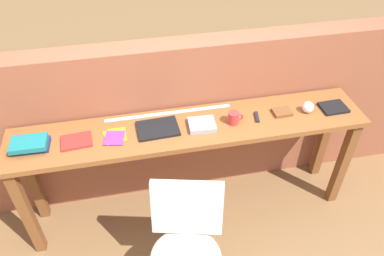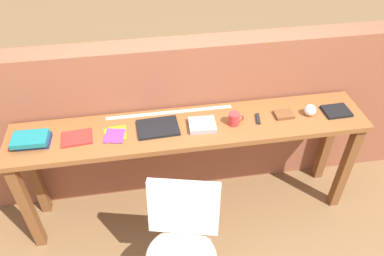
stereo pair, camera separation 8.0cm
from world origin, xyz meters
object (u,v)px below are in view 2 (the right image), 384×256
magazine_cycling (77,138)px  leather_journal_brown (284,114)px  pamphlet_pile_colourful (115,134)px  book_open_centre (158,128)px  book_repair_rightmost (336,111)px  mug (234,119)px  book_stack_leftmost (32,140)px  sports_ball_small (310,110)px  chair_white_moulded (182,240)px  multitool_folded (258,119)px

magazine_cycling → leather_journal_brown: (1.44, 0.02, 0.00)m
pamphlet_pile_colourful → book_open_centre: 0.29m
pamphlet_pile_colourful → book_repair_rightmost: size_ratio=0.99×
book_open_centre → pamphlet_pile_colourful: bearing=-178.7°
mug → leather_journal_brown: 0.38m
book_stack_leftmost → mug: size_ratio=2.16×
sports_ball_small → book_repair_rightmost: bearing=-1.0°
chair_white_moulded → book_repair_rightmost: (1.22, 0.64, 0.36)m
magazine_cycling → book_open_centre: 0.54m
magazine_cycling → pamphlet_pile_colourful: magazine_cycling is taller
chair_white_moulded → mug: mug is taller
book_repair_rightmost → multitool_folded: bearing=177.6°
chair_white_moulded → magazine_cycling: bearing=133.2°
book_open_centre → book_repair_rightmost: size_ratio=1.50×
pamphlet_pile_colourful → sports_ball_small: 1.38m
book_stack_leftmost → mug: bearing=-0.6°
mug → multitool_folded: (0.18, 0.02, -0.04)m
pamphlet_pile_colourful → leather_journal_brown: (1.19, 0.02, 0.01)m
magazine_cycling → multitool_folded: size_ratio=1.80×
book_stack_leftmost → mug: (1.35, -0.01, 0.01)m
sports_ball_small → book_repair_rightmost: size_ratio=0.44×
book_open_centre → multitool_folded: bearing=-3.4°
multitool_folded → leather_journal_brown: (0.19, 0.01, 0.00)m
magazine_cycling → sports_ball_small: (1.62, -0.00, 0.03)m
chair_white_moulded → sports_ball_small: (1.02, 0.64, 0.39)m
book_stack_leftmost → pamphlet_pile_colourful: 0.53m
book_stack_leftmost → mug: mug is taller
mug → multitool_folded: size_ratio=1.00×
book_stack_leftmost → book_repair_rightmost: book_stack_leftmost is taller
pamphlet_pile_colourful → leather_journal_brown: leather_journal_brown is taller
multitool_folded → sports_ball_small: sports_ball_small is taller
book_open_centre → sports_ball_small: size_ratio=3.39×
chair_white_moulded → multitool_folded: 0.98m
book_stack_leftmost → magazine_cycling: book_stack_leftmost is taller
book_stack_leftmost → book_open_centre: size_ratio=0.85×
chair_white_moulded → mug: (0.46, 0.63, 0.40)m
chair_white_moulded → leather_journal_brown: leather_journal_brown is taller
chair_white_moulded → pamphlet_pile_colourful: (-0.36, 0.65, 0.36)m
chair_white_moulded → pamphlet_pile_colourful: size_ratio=4.84×
book_open_centre → mug: mug is taller
book_open_centre → book_repair_rightmost: 1.29m
book_stack_leftmost → sports_ball_small: (1.91, 0.00, 0.01)m
leather_journal_brown → sports_ball_small: sports_ball_small is taller
leather_journal_brown → book_repair_rightmost: size_ratio=0.70×
pamphlet_pile_colourful → book_repair_rightmost: 1.58m
book_open_centre → multitool_folded: book_open_centre is taller
magazine_cycling → book_repair_rightmost: 1.83m
multitool_folded → sports_ball_small: bearing=-0.8°
pamphlet_pile_colourful → book_repair_rightmost: bearing=-0.2°
chair_white_moulded → book_repair_rightmost: 1.43m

